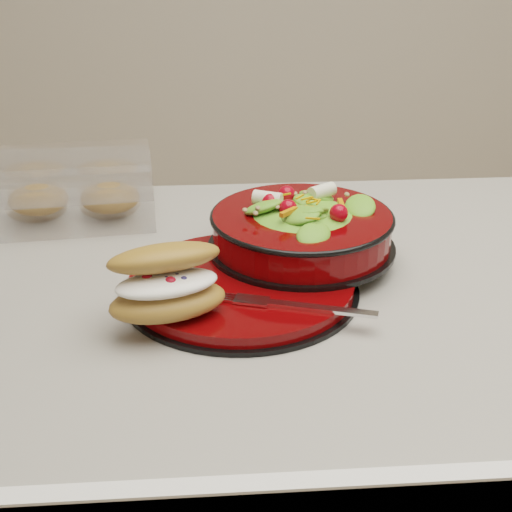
{
  "coord_description": "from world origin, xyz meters",
  "views": [
    {
      "loc": [
        -0.21,
        -0.8,
        1.32
      ],
      "look_at": [
        -0.15,
        -0.01,
        0.94
      ],
      "focal_mm": 50.0,
      "sensor_mm": 36.0,
      "label": 1
    }
  ],
  "objects": [
    {
      "name": "dinner_plate",
      "position": [
        -0.17,
        -0.03,
        0.91
      ],
      "size": [
        0.29,
        0.29,
        0.02
      ],
      "rotation": [
        0.0,
        0.0,
        -0.35
      ],
      "color": "black",
      "rests_on": "island_counter"
    },
    {
      "name": "croissant",
      "position": [
        -0.26,
        -0.11,
        0.96
      ],
      "size": [
        0.15,
        0.12,
        0.08
      ],
      "rotation": [
        0.0,
        0.0,
        0.27
      ],
      "color": "#A76E33",
      "rests_on": "dinner_plate"
    },
    {
      "name": "salad_bowl",
      "position": [
        -0.09,
        0.05,
        0.96
      ],
      "size": [
        0.25,
        0.25,
        0.1
      ],
      "rotation": [
        0.0,
        0.0,
        0.23
      ],
      "color": "black",
      "rests_on": "dinner_plate"
    },
    {
      "name": "pastry_box",
      "position": [
        -0.41,
        0.24,
        0.94
      ],
      "size": [
        0.26,
        0.2,
        0.09
      ],
      "rotation": [
        0.0,
        0.0,
        0.1
      ],
      "color": "white",
      "rests_on": "island_counter"
    },
    {
      "name": "fork",
      "position": [
        -0.11,
        -0.11,
        0.92
      ],
      "size": [
        0.16,
        0.07,
        0.0
      ],
      "rotation": [
        0.0,
        0.0,
        1.26
      ],
      "color": "silver",
      "rests_on": "dinner_plate"
    }
  ]
}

